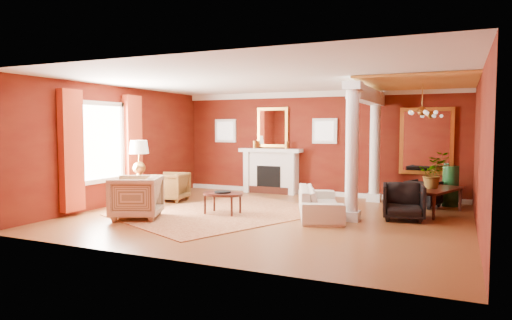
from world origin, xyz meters
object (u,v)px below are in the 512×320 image
at_px(side_table, 139,162).
at_px(dining_table, 433,193).
at_px(armchair_stripe, 136,195).
at_px(sofa, 320,197).
at_px(coffee_table, 223,195).
at_px(armchair_leopard, 170,185).

relative_size(side_table, dining_table, 1.00).
bearing_deg(armchair_stripe, sofa, 93.14).
bearing_deg(coffee_table, armchair_leopard, 152.81).
xyz_separation_m(armchair_stripe, coffee_table, (1.41, 1.15, -0.07)).
xyz_separation_m(sofa, coffee_table, (-2.00, -0.62, 0.01)).
distance_m(armchair_stripe, dining_table, 6.41).
xyz_separation_m(armchair_stripe, dining_table, (5.58, 3.15, -0.05)).
height_order(armchair_leopard, dining_table, dining_table).
relative_size(sofa, side_table, 1.34).
relative_size(sofa, armchair_stripe, 2.16).
distance_m(sofa, armchair_leopard, 4.14).
bearing_deg(armchair_stripe, side_table, -168.58).
distance_m(side_table, dining_table, 6.78).
distance_m(armchair_leopard, armchair_stripe, 2.34).
xyz_separation_m(armchair_leopard, armchair_stripe, (0.70, -2.24, 0.09)).
bearing_deg(sofa, side_table, 77.00).
height_order(sofa, armchair_leopard, sofa).
distance_m(coffee_table, side_table, 2.39).
xyz_separation_m(coffee_table, side_table, (-2.30, 0.08, 0.66)).
distance_m(armchair_stripe, coffee_table, 1.82).
bearing_deg(armchair_stripe, coffee_table, 104.85).
bearing_deg(coffee_table, dining_table, 25.57).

